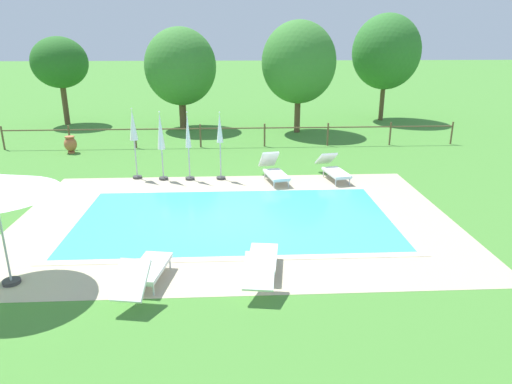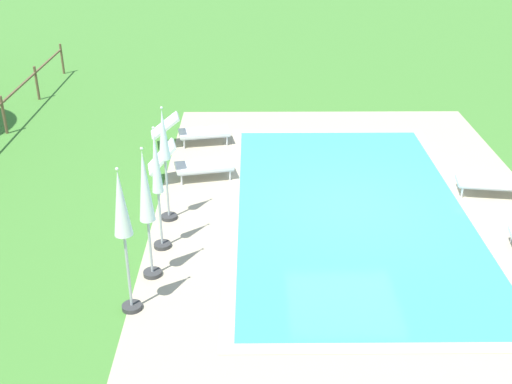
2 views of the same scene
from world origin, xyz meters
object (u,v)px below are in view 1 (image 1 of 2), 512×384
(tree_west_mid, at_px, (60,63))
(tree_far_west, at_px, (299,62))
(patio_umbrella_closed_row_west, at_px, (188,138))
(terracotta_urn_near_fence, at_px, (70,144))
(tree_centre, at_px, (386,52))
(sun_lounger_north_far, at_px, (333,169))
(sun_lounger_north_end, at_px, (145,271))
(patio_umbrella_closed_row_mid_west, at_px, (220,136))
(sun_lounger_north_near_steps, at_px, (274,170))
(tree_east_mid, at_px, (180,67))
(patio_umbrella_closed_deck_corner, at_px, (161,136))
(sun_lounger_north_mid, at_px, (262,262))
(patio_umbrella_closed_row_centre, at_px, (133,130))

(tree_west_mid, bearing_deg, tree_far_west, -12.80)
(patio_umbrella_closed_row_west, distance_m, terracotta_urn_near_fence, 6.91)
(tree_west_mid, distance_m, tree_centre, 18.21)
(sun_lounger_north_far, relative_size, patio_umbrella_closed_row_west, 0.86)
(sun_lounger_north_far, height_order, patio_umbrella_closed_row_west, patio_umbrella_closed_row_west)
(sun_lounger_north_end, xyz_separation_m, patio_umbrella_closed_row_mid_west, (1.38, 7.38, 1.18))
(sun_lounger_north_near_steps, distance_m, sun_lounger_north_far, 2.12)
(sun_lounger_north_near_steps, relative_size, sun_lounger_north_far, 0.96)
(tree_west_mid, height_order, tree_east_mid, tree_east_mid)
(sun_lounger_north_far, xyz_separation_m, tree_west_mid, (-12.87, 11.19, 3.00))
(sun_lounger_north_near_steps, bearing_deg, sun_lounger_north_end, -114.64)
(sun_lounger_north_end, xyz_separation_m, terracotta_urn_near_fence, (-5.13, 11.52, 0.02))
(sun_lounger_north_far, xyz_separation_m, tree_east_mid, (-6.18, 9.66, 2.87))
(tree_west_mid, bearing_deg, patio_umbrella_closed_row_mid_west, -51.04)
(sun_lounger_north_near_steps, xyz_separation_m, patio_umbrella_closed_deck_corner, (-3.88, 0.38, 1.18))
(tree_far_west, bearing_deg, sun_lounger_north_near_steps, -103.03)
(patio_umbrella_closed_row_mid_west, height_order, tree_centre, tree_centre)
(sun_lounger_north_near_steps, height_order, terracotta_urn_near_fence, sun_lounger_north_near_steps)
(patio_umbrella_closed_deck_corner, xyz_separation_m, tree_far_west, (5.83, 8.08, 1.94))
(terracotta_urn_near_fence, height_order, tree_east_mid, tree_east_mid)
(patio_umbrella_closed_row_mid_west, distance_m, tree_centre, 14.93)
(terracotta_urn_near_fence, bearing_deg, tree_centre, 24.83)
(patio_umbrella_closed_row_mid_west, bearing_deg, tree_centre, 50.98)
(sun_lounger_north_far, distance_m, terracotta_urn_near_fence, 11.34)
(sun_lounger_north_mid, height_order, tree_centre, tree_centre)
(tree_far_west, distance_m, tree_centre, 6.42)
(sun_lounger_north_near_steps, bearing_deg, tree_east_mid, 112.51)
(terracotta_urn_near_fence, bearing_deg, tree_far_west, 21.10)
(tree_far_west, xyz_separation_m, tree_east_mid, (-6.02, 1.36, -0.28))
(tree_far_west, xyz_separation_m, tree_centre, (5.48, 3.33, 0.37))
(tree_far_west, bearing_deg, tree_east_mid, 167.25)
(sun_lounger_north_far, relative_size, tree_centre, 0.35)
(sun_lounger_north_far, relative_size, tree_west_mid, 0.44)
(sun_lounger_north_mid, bearing_deg, patio_umbrella_closed_row_centre, 118.42)
(patio_umbrella_closed_row_west, relative_size, terracotta_urn_near_fence, 3.29)
(patio_umbrella_closed_row_west, xyz_separation_m, terracotta_urn_near_fence, (-5.42, 4.15, -1.09))
(patio_umbrella_closed_row_west, height_order, tree_far_west, tree_far_west)
(patio_umbrella_closed_row_mid_west, bearing_deg, tree_east_mid, 103.12)
(sun_lounger_north_far, distance_m, tree_centre, 13.26)
(terracotta_urn_near_fence, relative_size, tree_centre, 0.12)
(sun_lounger_north_end, bearing_deg, sun_lounger_north_far, 53.43)
(patio_umbrella_closed_row_west, distance_m, patio_umbrella_closed_row_mid_west, 1.09)
(terracotta_urn_near_fence, bearing_deg, sun_lounger_north_far, -22.39)
(terracotta_urn_near_fence, height_order, tree_west_mid, tree_west_mid)
(sun_lounger_north_mid, xyz_separation_m, patio_umbrella_closed_row_centre, (-3.97, 7.33, 1.36))
(patio_umbrella_closed_row_west, bearing_deg, sun_lounger_north_near_steps, -6.26)
(sun_lounger_north_mid, distance_m, sun_lounger_north_end, 2.39)
(sun_lounger_north_mid, relative_size, terracotta_urn_near_fence, 2.87)
(sun_lounger_north_end, height_order, patio_umbrella_closed_row_west, patio_umbrella_closed_row_west)
(patio_umbrella_closed_row_mid_west, relative_size, terracotta_urn_near_fence, 3.27)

